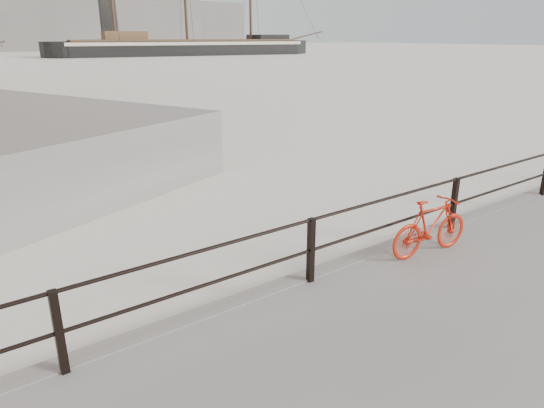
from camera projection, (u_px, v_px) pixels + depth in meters
ground at (442, 243)px, 9.42m from camera, size 400.00×400.00×0.00m
guardrail at (454, 204)px, 9.02m from camera, size 28.00×0.10×1.00m
bicycle at (431, 227)px, 7.98m from camera, size 1.63×0.44×0.97m
barque_black at (188, 55)px, 97.15m from camera, size 63.21×30.39×34.27m
industrial_west at (25, 14)px, 124.21m from camera, size 32.00×18.00×18.00m
industrial_mid at (146, 7)px, 146.56m from camera, size 26.00×20.00×24.00m
industrial_east at (206, 25)px, 164.86m from camera, size 20.00×16.00×14.00m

